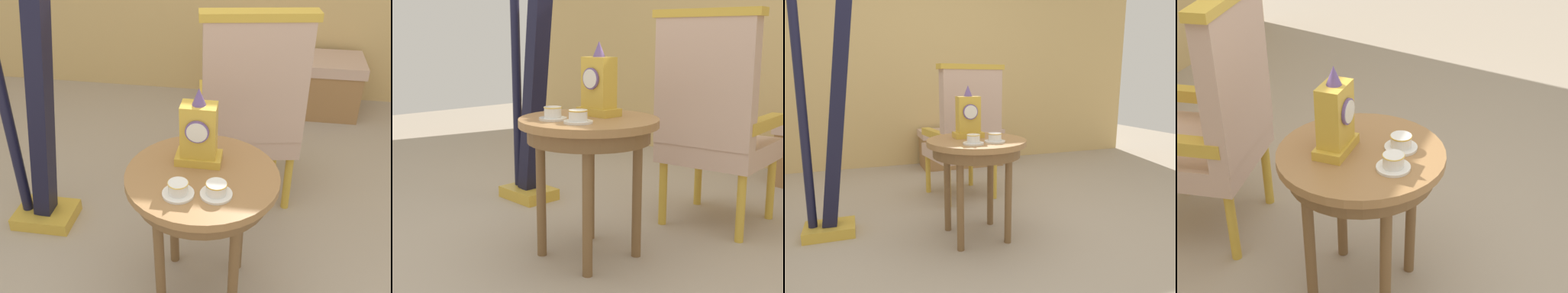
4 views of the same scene
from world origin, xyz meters
TOP-DOWN VIEW (x-y plane):
  - ground_plane at (0.00, 0.00)m, footprint 10.00×10.00m
  - wall_back at (0.00, 2.25)m, footprint 6.00×0.10m
  - side_table at (0.04, 0.03)m, footprint 0.63×0.63m
  - teacup_left at (-0.03, -0.11)m, footprint 0.12×0.12m
  - teacup_right at (0.11, -0.10)m, footprint 0.12×0.12m
  - mantel_clock at (0.01, 0.12)m, footprint 0.19×0.11m
  - armchair at (0.19, 0.78)m, footprint 0.62×0.61m
  - harp at (-0.85, 0.38)m, footprint 0.40×0.24m
  - window_bench at (0.50, 1.95)m, footprint 0.97×0.40m

SIDE VIEW (x-z plane):
  - ground_plane at x=0.00m, z-range 0.00..0.00m
  - window_bench at x=0.50m, z-range 0.00..0.44m
  - side_table at x=0.04m, z-range 0.24..0.89m
  - armchair at x=0.19m, z-range 0.02..1.16m
  - teacup_right at x=0.11m, z-range 0.65..0.70m
  - teacup_left at x=-0.03m, z-range 0.65..0.71m
  - harp at x=-0.85m, z-range -0.17..1.61m
  - mantel_clock at x=0.01m, z-range 0.62..0.95m
  - wall_back at x=0.00m, z-range 0.00..2.80m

